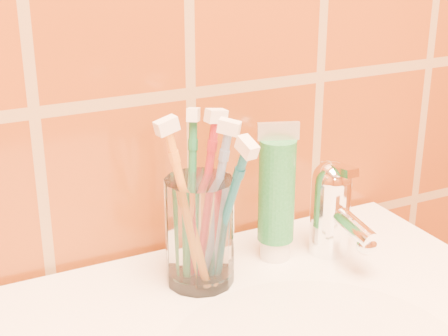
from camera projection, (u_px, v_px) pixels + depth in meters
glass_tumbler at (200, 232)px, 0.76m from camera, size 0.09×0.09×0.12m
toothpaste_tube at (276, 196)px, 0.80m from camera, size 0.05×0.04×0.17m
faucet at (333, 205)px, 0.82m from camera, size 0.05×0.11×0.12m
toothbrush_0 at (215, 203)px, 0.75m from camera, size 0.09×0.09×0.20m
toothbrush_1 at (205, 197)px, 0.76m from camera, size 0.07×0.06×0.20m
toothbrush_2 at (187, 208)px, 0.72m from camera, size 0.08×0.08×0.21m
toothbrush_3 at (226, 215)px, 0.72m from camera, size 0.06×0.17×0.22m
toothbrush_4 at (192, 197)px, 0.76m from camera, size 0.09×0.11×0.21m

